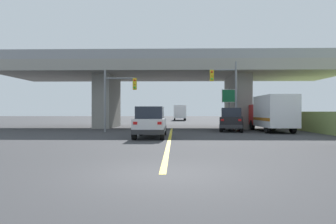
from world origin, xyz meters
TOP-DOWN VIEW (x-y plane):
  - ground at (0.00, 24.94)m, footprint 160.00×160.00m
  - overpass_bridge at (0.00, 24.94)m, footprint 35.20×10.60m
  - lane_divider_stripe at (0.00, 11.22)m, footprint 0.20×22.45m
  - suv_lead at (-1.28, 11.82)m, footprint 1.96×4.76m
  - suv_crossing at (5.29, 18.50)m, footprint 2.80×4.86m
  - box_truck at (8.57, 17.91)m, footprint 2.33×6.96m
  - traffic_signal_nearside at (4.84, 17.99)m, footprint 2.31×0.36m
  - traffic_signal_farside at (-4.60, 17.27)m, footprint 2.75×0.36m
  - highway_sign at (5.56, 21.44)m, footprint 1.42×0.17m
  - semi_truck_distant at (1.24, 51.82)m, footprint 2.33×7.08m

SIDE VIEW (x-z plane):
  - ground at x=0.00m, z-range 0.00..0.00m
  - lane_divider_stripe at x=0.00m, z-range 0.00..0.01m
  - suv_crossing at x=5.29m, z-range 0.00..2.02m
  - suv_lead at x=-1.28m, z-range 0.00..2.02m
  - semi_truck_distant at x=1.24m, z-range 0.10..2.99m
  - box_truck at x=8.57m, z-range 0.09..3.11m
  - highway_sign at x=5.56m, z-range 0.87..4.87m
  - traffic_signal_farside at x=-4.60m, z-range 0.67..5.85m
  - traffic_signal_nearside at x=4.84m, z-range 0.74..6.72m
  - overpass_bridge at x=0.00m, z-range 1.57..9.03m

